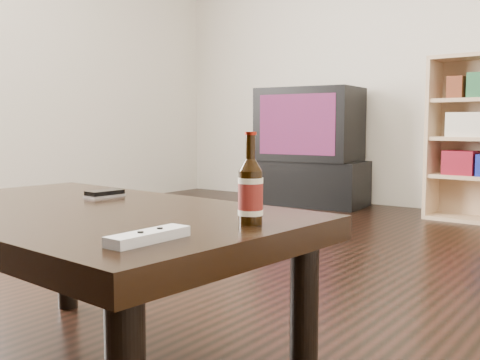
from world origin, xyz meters
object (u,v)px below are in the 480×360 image
Objects in this scene: coffee_table at (84,230)px; beer_bottle at (250,192)px; tv_stand at (309,183)px; tv at (310,125)px; remote at (148,236)px; bookshelf at (476,135)px; phone at (105,194)px.

beer_bottle is at bearing 7.67° from coffee_table.
tv is (0.00, -0.00, 0.51)m from tv_stand.
tv_stand is 3.67m from beer_bottle.
tv reaches higher than coffee_table.
bookshelf is at bearing 95.15° from remote.
bookshelf is 3.13m from phone.
beer_bottle reaches higher than tv_stand.
coffee_table is 6.14× the size of beer_bottle.
bookshelf is at bearing 86.60° from coffee_table.
beer_bottle is 1.71× the size of phone.
remote is at bearing -99.07° from beer_bottle.
remote is at bearing -69.97° from tv_stand.
tv is 3.52m from coffee_table.
beer_bottle reaches higher than coffee_table.
phone is at bearing 147.46° from remote.
bookshelf is 0.92× the size of coffee_table.
tv_stand is at bearing 115.80° from remote.
beer_bottle is (1.70, -3.24, 0.35)m from tv_stand.
bookshelf is at bearing -5.36° from tv_stand.
remote reaches higher than phone.
coffee_table is 0.25m from phone.
tv_stand is at bearing 117.65° from beer_bottle.
phone is at bearing -76.69° from tv.
tv_stand is at bearing 109.61° from coffee_table.
tv is 0.73× the size of bookshelf.
tv reaches higher than tv_stand.
tv is at bearing -177.37° from bookshelf.
coffee_table is 0.54m from beer_bottle.
tv_stand is at bearing 112.65° from phone.
bookshelf is (1.37, -0.01, 0.43)m from tv_stand.
tv is 4.72× the size of remote.
coffee_table is at bearing -75.51° from tv_stand.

